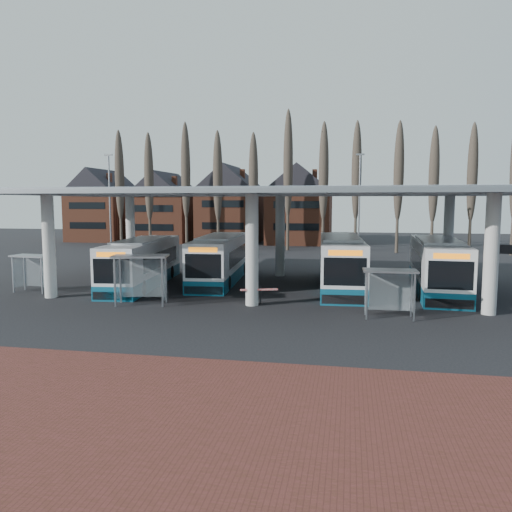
% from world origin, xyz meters
% --- Properties ---
extents(ground, '(140.00, 140.00, 0.00)m').
position_xyz_m(ground, '(0.00, 0.00, 0.00)').
color(ground, black).
rests_on(ground, ground).
extents(brick_strip, '(70.00, 10.00, 0.03)m').
position_xyz_m(brick_strip, '(0.00, -12.00, 0.01)').
color(brick_strip, '#5E2A25').
rests_on(brick_strip, ground).
extents(station_canopy, '(32.00, 16.00, 6.34)m').
position_xyz_m(station_canopy, '(0.00, 8.00, 5.68)').
color(station_canopy, '#B8B8B3').
rests_on(station_canopy, ground).
extents(poplar_row, '(45.10, 1.10, 14.50)m').
position_xyz_m(poplar_row, '(0.00, 33.00, 8.78)').
color(poplar_row, '#473D33').
rests_on(poplar_row, ground).
extents(townhouse_row, '(36.80, 10.30, 12.25)m').
position_xyz_m(townhouse_row, '(-15.75, 44.00, 5.94)').
color(townhouse_row, brown).
rests_on(townhouse_row, ground).
extents(lamp_post_a, '(0.80, 0.16, 10.17)m').
position_xyz_m(lamp_post_a, '(-18.00, 22.00, 5.34)').
color(lamp_post_a, slate).
rests_on(lamp_post_a, ground).
extents(lamp_post_b, '(0.80, 0.16, 10.17)m').
position_xyz_m(lamp_post_b, '(6.00, 26.00, 5.34)').
color(lamp_post_b, slate).
rests_on(lamp_post_b, ground).
extents(bus_0, '(3.56, 11.40, 3.12)m').
position_xyz_m(bus_0, '(-8.46, 7.58, 1.47)').
color(bus_0, white).
rests_on(bus_0, ground).
extents(bus_1, '(3.38, 11.79, 3.23)m').
position_xyz_m(bus_1, '(-3.80, 10.39, 1.52)').
color(bus_1, white).
rests_on(bus_1, ground).
extents(bus_2, '(3.27, 12.23, 3.36)m').
position_xyz_m(bus_2, '(4.58, 9.27, 1.59)').
color(bus_2, white).
rests_on(bus_2, ground).
extents(bus_3, '(3.16, 11.99, 3.30)m').
position_xyz_m(bus_3, '(10.56, 9.03, 1.55)').
color(bus_3, white).
rests_on(bus_3, ground).
extents(shelter_0, '(2.59, 1.49, 2.30)m').
position_xyz_m(shelter_0, '(-14.10, 4.04, 1.67)').
color(shelter_0, gray).
rests_on(shelter_0, ground).
extents(shelter_1, '(3.15, 2.01, 2.71)m').
position_xyz_m(shelter_1, '(-5.97, 1.66, 1.97)').
color(shelter_1, gray).
rests_on(shelter_1, ground).
extents(shelter_2, '(2.55, 1.31, 2.35)m').
position_xyz_m(shelter_2, '(7.06, 0.89, 1.71)').
color(shelter_2, gray).
rests_on(shelter_2, ground).
extents(barrier, '(1.97, 0.84, 1.02)m').
position_xyz_m(barrier, '(0.40, 2.54, 0.79)').
color(barrier, black).
rests_on(barrier, ground).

